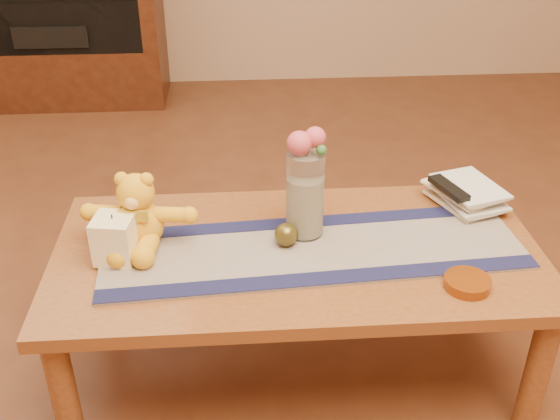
{
  "coord_description": "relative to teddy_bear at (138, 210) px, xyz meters",
  "views": [
    {
      "loc": [
        -0.16,
        -1.57,
        1.5
      ],
      "look_at": [
        -0.05,
        0.0,
        0.58
      ],
      "focal_mm": 42.17,
      "sensor_mm": 36.0,
      "label": 1
    }
  ],
  "objects": [
    {
      "name": "rose_left",
      "position": [
        0.46,
        0.0,
        0.19
      ],
      "size": [
        0.07,
        0.07,
        0.07
      ],
      "primitive_type": "sphere",
      "color": "#BF4353",
      "rests_on": "glass_vase"
    },
    {
      "name": "leaf_sprig",
      "position": [
        0.52,
        -0.01,
        0.17
      ],
      "size": [
        0.03,
        0.03,
        0.03
      ],
      "primitive_type": "sphere",
      "color": "#33662D",
      "rests_on": "glass_vase"
    },
    {
      "name": "candle_wick",
      "position": [
        -0.06,
        -0.08,
        0.03
      ],
      "size": [
        0.0,
        0.0,
        0.01
      ],
      "primitive_type": "cylinder",
      "rotation": [
        0.0,
        0.0,
        -0.16
      ],
      "color": "black",
      "rests_on": "pillar_candle"
    },
    {
      "name": "table_leg_fr",
      "position": [
        1.09,
        -0.35,
        -0.36
      ],
      "size": [
        0.07,
        0.07,
        0.41
      ],
      "primitive_type": "cylinder",
      "color": "brown",
      "rests_on": "floor"
    },
    {
      "name": "potpourri_fill",
      "position": [
        0.48,
        0.01,
        -0.01
      ],
      "size": [
        0.09,
        0.09,
        0.18
      ],
      "primitive_type": "cylinder",
      "color": "beige",
      "rests_on": "glass_vase"
    },
    {
      "name": "glass_vase",
      "position": [
        0.48,
        0.01,
        0.02
      ],
      "size": [
        0.11,
        0.11,
        0.26
      ],
      "primitive_type": "cylinder",
      "color": "silver",
      "rests_on": "persian_runner"
    },
    {
      "name": "blue_flower_back",
      "position": [
        0.49,
        0.05,
        0.18
      ],
      "size": [
        0.04,
        0.04,
        0.04
      ],
      "primitive_type": "sphere",
      "color": "#474495",
      "rests_on": "glass_vase"
    },
    {
      "name": "cabinet_cavity",
      "position": [
        -0.75,
        2.19,
        0.1
      ],
      "size": [
        1.02,
        0.03,
        0.61
      ],
      "primitive_type": "cube",
      "color": "black",
      "rests_on": "media_cabinet"
    },
    {
      "name": "floor",
      "position": [
        0.45,
        -0.06,
        -0.56
      ],
      "size": [
        5.5,
        5.5,
        0.0
      ],
      "primitive_type": "plane",
      "color": "#4E2716",
      "rests_on": "ground"
    },
    {
      "name": "pillar_candle",
      "position": [
        -0.06,
        -0.08,
        -0.04
      ],
      "size": [
        0.12,
        0.12,
        0.13
      ],
      "primitive_type": "cube",
      "rotation": [
        0.0,
        0.0,
        -0.16
      ],
      "color": "#FBE9B9",
      "rests_on": "persian_runner"
    },
    {
      "name": "blue_flower_side",
      "position": [
        0.45,
        0.03,
        0.17
      ],
      "size": [
        0.04,
        0.04,
        0.04
      ],
      "primitive_type": "sphere",
      "color": "#474495",
      "rests_on": "glass_vase"
    },
    {
      "name": "tv_remote",
      "position": [
        0.93,
        0.12,
        -0.03
      ],
      "size": [
        0.1,
        0.17,
        0.02
      ],
      "primitive_type": "cube",
      "rotation": [
        0.0,
        0.0,
        0.34
      ],
      "color": "black",
      "rests_on": "book_top"
    },
    {
      "name": "table_leg_bl",
      "position": [
        -0.19,
        0.23,
        -0.36
      ],
      "size": [
        0.07,
        0.07,
        0.41
      ],
      "primitive_type": "cylinder",
      "color": "brown",
      "rests_on": "floor"
    },
    {
      "name": "stereo_lower",
      "position": [
        -0.75,
        2.29,
        -0.1
      ],
      "size": [
        0.42,
        0.28,
        0.12
      ],
      "primitive_type": "cube",
      "color": "black",
      "rests_on": "media_cabinet"
    },
    {
      "name": "coffee_table_top",
      "position": [
        0.45,
        -0.06,
        -0.13
      ],
      "size": [
        1.4,
        0.7,
        0.04
      ],
      "primitive_type": "cube",
      "color": "brown",
      "rests_on": "floor"
    },
    {
      "name": "table_leg_br",
      "position": [
        1.09,
        0.23,
        -0.36
      ],
      "size": [
        0.07,
        0.07,
        0.41
      ],
      "primitive_type": "cylinder",
      "color": "brown",
      "rests_on": "floor"
    },
    {
      "name": "table_leg_fl",
      "position": [
        -0.19,
        -0.35,
        -0.36
      ],
      "size": [
        0.07,
        0.07,
        0.41
      ],
      "primitive_type": "cylinder",
      "color": "brown",
      "rests_on": "floor"
    },
    {
      "name": "teddy_bear",
      "position": [
        0.0,
        0.0,
        0.0
      ],
      "size": [
        0.34,
        0.3,
        0.21
      ],
      "primitive_type": null,
      "rotation": [
        0.0,
        0.0,
        -0.13
      ],
      "color": "gold",
      "rests_on": "persian_runner"
    },
    {
      "name": "book_upper",
      "position": [
        0.92,
        0.13,
        -0.07
      ],
      "size": [
        0.25,
        0.27,
        0.02
      ],
      "primitive_type": "imported",
      "rotation": [
        0.0,
        0.0,
        0.44
      ],
      "color": "beige",
      "rests_on": "book_lower"
    },
    {
      "name": "runner_border_far",
      "position": [
        0.48,
        0.07,
        -0.1
      ],
      "size": [
        1.2,
        0.14,
        0.0
      ],
      "primitive_type": "cube",
      "rotation": [
        0.0,
        0.0,
        0.07
      ],
      "color": "#14163D",
      "rests_on": "persian_runner"
    },
    {
      "name": "amber_dish",
      "position": [
        0.88,
        -0.27,
        -0.1
      ],
      "size": [
        0.14,
        0.14,
        0.03
      ],
      "primitive_type": "cylinder",
      "rotation": [
        0.0,
        0.0,
        -0.12
      ],
      "color": "#BF5914",
      "rests_on": "coffee_table_top"
    },
    {
      "name": "persian_runner",
      "position": [
        0.49,
        -0.07,
        -0.11
      ],
      "size": [
        1.22,
        0.43,
        0.01
      ],
      "primitive_type": "cube",
      "rotation": [
        0.0,
        0.0,
        0.07
      ],
      "color": "#1D1B4D",
      "rests_on": "coffee_table_top"
    },
    {
      "name": "book_top",
      "position": [
        0.93,
        0.12,
        -0.05
      ],
      "size": [
        0.22,
        0.26,
        0.02
      ],
      "primitive_type": "imported",
      "rotation": [
        0.0,
        0.0,
        0.28
      ],
      "color": "beige",
      "rests_on": "book_upper"
    },
    {
      "name": "book_lower",
      "position": [
        0.94,
        0.12,
        -0.08
      ],
      "size": [
        0.21,
        0.26,
        0.02
      ],
      "primitive_type": "imported",
      "rotation": [
        0.0,
        0.0,
        0.25
      ],
      "color": "beige",
      "rests_on": "book_bottom"
    },
    {
      "name": "media_cabinet",
      "position": [
        -0.75,
        2.42,
        -0.01
      ],
      "size": [
        1.2,
        0.5,
        1.1
      ],
      "primitive_type": "cube",
      "color": "black",
      "rests_on": "floor"
    },
    {
      "name": "bronze_ball",
      "position": [
        0.42,
        -0.05,
        -0.07
      ],
      "size": [
        0.09,
        0.09,
        0.07
      ],
      "primitive_type": "sphere",
      "rotation": [
        0.0,
        0.0,
        -0.44
      ],
      "color": "#4C4219",
      "rests_on": "persian_runner"
    },
    {
      "name": "book_bottom",
      "position": [
        0.93,
        0.13,
        -0.1
      ],
      "size": [
        0.24,
        0.27,
        0.02
      ],
      "primitive_type": "imported",
      "rotation": [
        0.0,
        0.0,
        0.39
      ],
      "color": "beige",
      "rests_on": "coffee_table_top"
    },
    {
      "name": "rose_right",
      "position": [
        0.5,
        0.02,
        0.2
      ],
      "size": [
        0.06,
        0.06,
        0.06
      ],
      "primitive_type": "sphere",
      "color": "#BF4353",
      "rests_on": "glass_vase"
    },
    {
      "name": "runner_border_near",
      "position": [
        0.5,
        -0.22,
        -0.1
      ],
      "size": [
        1.2,
        0.14,
        0.0
      ],
      "primitive_type": "cube",
      "rotation": [
        0.0,
        0.0,
        0.07
      ],
      "color": "#14163D",
      "rests_on": "persian_runner"
    }
  ]
}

